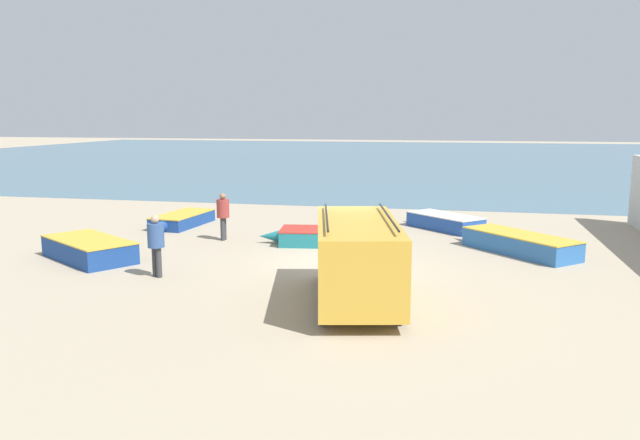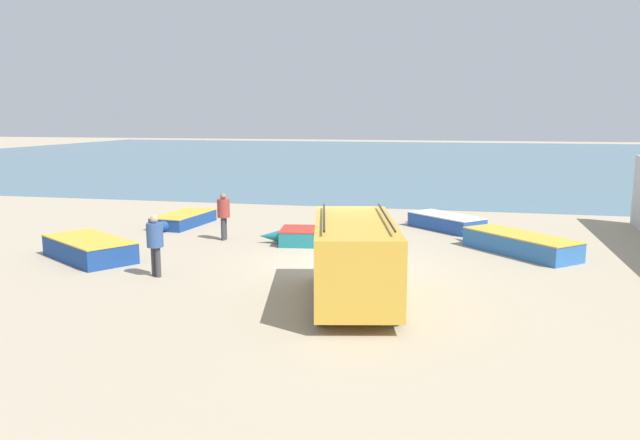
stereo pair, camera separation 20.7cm
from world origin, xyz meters
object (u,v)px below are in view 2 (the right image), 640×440
(fishing_rowboat_1, at_px, (516,243))
(fishing_rowboat_3, at_px, (444,222))
(parked_van, at_px, (354,257))
(fishing_rowboat_4, at_px, (183,220))
(fisherman_1, at_px, (224,212))
(fisherman_0, at_px, (155,240))
(fishing_rowboat_0, at_px, (88,248))
(fishing_rowboat_2, at_px, (330,237))

(fishing_rowboat_1, distance_m, fishing_rowboat_3, 4.73)
(parked_van, relative_size, fishing_rowboat_4, 1.34)
(parked_van, height_order, fisherman_1, parked_van)
(fishing_rowboat_3, bearing_deg, fisherman_0, 94.12)
(fishing_rowboat_4, height_order, fisherman_1, fisherman_1)
(fishing_rowboat_1, xyz_separation_m, fishing_rowboat_3, (-2.52, 4.01, -0.03))
(fishing_rowboat_0, distance_m, fisherman_0, 3.71)
(fishing_rowboat_1, xyz_separation_m, fishing_rowboat_4, (-13.22, 2.30, -0.07))
(parked_van, distance_m, fisherman_0, 6.09)
(fisherman_1, bearing_deg, fishing_rowboat_1, 179.11)
(fisherman_0, distance_m, fisherman_1, 5.48)
(fishing_rowboat_1, bearing_deg, fisherman_1, 47.49)
(parked_van, distance_m, fisherman_1, 9.03)
(fishing_rowboat_0, distance_m, fishing_rowboat_4, 6.31)
(parked_van, distance_m, fishing_rowboat_0, 9.68)
(fishing_rowboat_1, height_order, fisherman_1, fisherman_1)
(fishing_rowboat_0, height_order, fisherman_1, fisherman_1)
(parked_van, height_order, fishing_rowboat_3, parked_van)
(fishing_rowboat_4, xyz_separation_m, fisherman_1, (2.81, -2.43, 0.79))
(fishing_rowboat_1, height_order, fishing_rowboat_3, fishing_rowboat_1)
(fishing_rowboat_4, height_order, fisherman_0, fisherman_0)
(fishing_rowboat_4, distance_m, fisherman_1, 3.80)
(fisherman_1, bearing_deg, fishing_rowboat_3, -153.94)
(fishing_rowboat_1, relative_size, fishing_rowboat_3, 1.23)
(fishing_rowboat_3, xyz_separation_m, fisherman_0, (-7.79, -9.61, 0.77))
(fishing_rowboat_2, xyz_separation_m, fishing_rowboat_3, (3.88, 4.03, 0.02))
(fishing_rowboat_0, distance_m, fishing_rowboat_1, 14.15)
(fishing_rowboat_1, bearing_deg, fisherman_0, 75.30)
(fishing_rowboat_2, distance_m, fisherman_0, 6.86)
(fishing_rowboat_2, bearing_deg, fishing_rowboat_4, -27.08)
(fishing_rowboat_4, xyz_separation_m, fisherman_0, (2.91, -7.90, 0.81))
(fishing_rowboat_4, bearing_deg, fisherman_1, 53.67)
(fishing_rowboat_0, distance_m, fishing_rowboat_3, 13.64)
(fishing_rowboat_4, distance_m, fisherman_0, 8.46)
(fishing_rowboat_4, bearing_deg, fishing_rowboat_3, 103.57)
(fishing_rowboat_3, xyz_separation_m, fisherman_1, (-7.89, -4.13, 0.75))
(parked_van, height_order, fishing_rowboat_1, parked_van)
(fishing_rowboat_2, height_order, fisherman_0, fisherman_0)
(fishing_rowboat_3, bearing_deg, fisherman_1, 70.81)
(fishing_rowboat_2, relative_size, fisherman_0, 2.62)
(parked_van, bearing_deg, fishing_rowboat_1, -45.11)
(parked_van, xyz_separation_m, fishing_rowboat_4, (-8.88, 9.11, -0.88))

